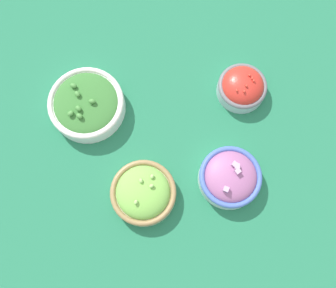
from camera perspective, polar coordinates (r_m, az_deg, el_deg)
name	(u,v)px	position (r m, az deg, el deg)	size (l,w,h in m)	color
ground_plane	(168,147)	(0.86, 0.00, -0.51)	(3.00, 3.00, 0.00)	#23704C
bowl_lettuce	(143,193)	(0.81, -3.79, -7.41)	(0.14, 0.14, 0.06)	beige
bowl_cherry_tomatoes	(242,87)	(0.89, 11.23, 8.51)	(0.11, 0.11, 0.06)	#B2C1CC
bowl_broccoli	(87,104)	(0.88, -12.30, 5.94)	(0.17, 0.17, 0.06)	white
bowl_red_onion	(230,177)	(0.83, 9.44, -5.02)	(0.14, 0.14, 0.07)	silver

